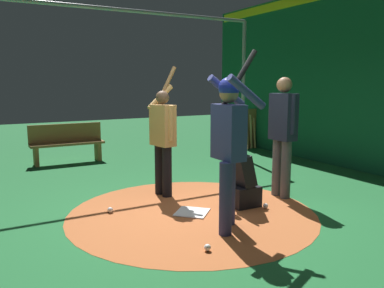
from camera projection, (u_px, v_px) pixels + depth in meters
name	position (u px, v px, depth m)	size (l,w,h in m)	color
ground_plane	(192.00, 213.00, 5.33)	(27.14, 27.14, 0.00)	#216633
dirt_circle	(192.00, 213.00, 5.33)	(3.34, 3.34, 0.01)	#B76033
home_plate	(192.00, 212.00, 5.32)	(0.42, 0.42, 0.01)	white
batter	(229.00, 138.00, 4.58)	(0.68, 0.49, 2.15)	navy
catcher	(240.00, 180.00, 5.58)	(0.58, 0.40, 0.96)	black
umpire	(283.00, 130.00, 5.94)	(0.23, 0.49, 1.83)	#4C4C51
visitor	(163.00, 136.00, 6.04)	(0.55, 0.54, 2.01)	black
cage_frame	(192.00, 48.00, 4.98)	(5.88, 5.68, 3.12)	gray
bat_rack	(252.00, 130.00, 10.53)	(0.58, 0.19, 1.05)	olive
bench	(67.00, 143.00, 8.61)	(1.56, 0.36, 0.85)	olive
baseball_0	(207.00, 248.00, 4.11)	(0.07, 0.07, 0.07)	white
baseball_1	(266.00, 206.00, 5.49)	(0.07, 0.07, 0.07)	white
baseball_2	(110.00, 210.00, 5.32)	(0.07, 0.07, 0.07)	white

